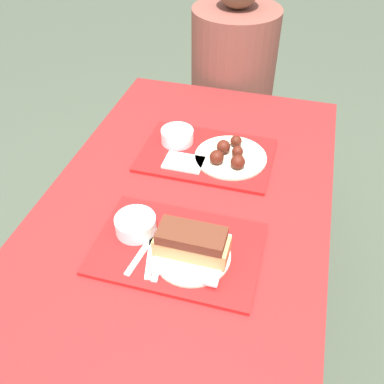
{
  "coord_description": "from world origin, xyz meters",
  "views": [
    {
      "loc": [
        0.27,
        -0.87,
        1.63
      ],
      "look_at": [
        0.02,
        0.03,
        0.79
      ],
      "focal_mm": 40.0,
      "sensor_mm": 36.0,
      "label": 1
    }
  ],
  "objects_px": {
    "tray_far": "(206,155)",
    "bowl_coleslaw_near": "(136,224)",
    "wings_plate_far": "(230,155)",
    "person_seated_across": "(233,65)",
    "brisket_sandwich_plate": "(192,246)",
    "bowl_coleslaw_far": "(177,135)",
    "tray_near": "(178,248)"
  },
  "relations": [
    {
      "from": "bowl_coleslaw_near",
      "to": "person_seated_across",
      "type": "bearing_deg",
      "value": 87.28
    },
    {
      "from": "tray_near",
      "to": "bowl_coleslaw_near",
      "type": "distance_m",
      "value": 0.13
    },
    {
      "from": "tray_near",
      "to": "wings_plate_far",
      "type": "relative_size",
      "value": 1.83
    },
    {
      "from": "bowl_coleslaw_near",
      "to": "bowl_coleslaw_far",
      "type": "bearing_deg",
      "value": 92.01
    },
    {
      "from": "brisket_sandwich_plate",
      "to": "wings_plate_far",
      "type": "bearing_deg",
      "value": 88.72
    },
    {
      "from": "tray_far",
      "to": "bowl_coleslaw_far",
      "type": "xyz_separation_m",
      "value": [
        -0.11,
        0.04,
        0.03
      ]
    },
    {
      "from": "tray_near",
      "to": "brisket_sandwich_plate",
      "type": "height_order",
      "value": "brisket_sandwich_plate"
    },
    {
      "from": "tray_near",
      "to": "person_seated_across",
      "type": "xyz_separation_m",
      "value": [
        -0.07,
        1.11,
        0.0
      ]
    },
    {
      "from": "bowl_coleslaw_far",
      "to": "person_seated_across",
      "type": "height_order",
      "value": "person_seated_across"
    },
    {
      "from": "tray_near",
      "to": "person_seated_across",
      "type": "bearing_deg",
      "value": 93.83
    },
    {
      "from": "bowl_coleslaw_near",
      "to": "brisket_sandwich_plate",
      "type": "height_order",
      "value": "brisket_sandwich_plate"
    },
    {
      "from": "tray_far",
      "to": "wings_plate_far",
      "type": "bearing_deg",
      "value": -5.63
    },
    {
      "from": "tray_far",
      "to": "bowl_coleslaw_near",
      "type": "distance_m",
      "value": 0.41
    },
    {
      "from": "tray_near",
      "to": "person_seated_across",
      "type": "distance_m",
      "value": 1.12
    },
    {
      "from": "person_seated_across",
      "to": "tray_far",
      "type": "bearing_deg",
      "value": -86.05
    },
    {
      "from": "tray_near",
      "to": "tray_far",
      "type": "distance_m",
      "value": 0.42
    },
    {
      "from": "bowl_coleslaw_far",
      "to": "person_seated_across",
      "type": "xyz_separation_m",
      "value": [
        0.07,
        0.65,
        -0.03
      ]
    },
    {
      "from": "bowl_coleslaw_far",
      "to": "person_seated_across",
      "type": "distance_m",
      "value": 0.66
    },
    {
      "from": "tray_near",
      "to": "wings_plate_far",
      "type": "height_order",
      "value": "wings_plate_far"
    },
    {
      "from": "brisket_sandwich_plate",
      "to": "person_seated_across",
      "type": "relative_size",
      "value": 0.28
    },
    {
      "from": "brisket_sandwich_plate",
      "to": "bowl_coleslaw_far",
      "type": "xyz_separation_m",
      "value": [
        -0.19,
        0.48,
        -0.01
      ]
    },
    {
      "from": "tray_far",
      "to": "person_seated_across",
      "type": "xyz_separation_m",
      "value": [
        -0.05,
        0.69,
        0.0
      ]
    },
    {
      "from": "bowl_coleslaw_far",
      "to": "person_seated_across",
      "type": "bearing_deg",
      "value": 84.14
    },
    {
      "from": "bowl_coleslaw_near",
      "to": "wings_plate_far",
      "type": "xyz_separation_m",
      "value": [
        0.18,
        0.39,
        -0.01
      ]
    },
    {
      "from": "tray_near",
      "to": "tray_far",
      "type": "bearing_deg",
      "value": 93.62
    },
    {
      "from": "bowl_coleslaw_near",
      "to": "wings_plate_far",
      "type": "height_order",
      "value": "wings_plate_far"
    },
    {
      "from": "bowl_coleslaw_far",
      "to": "tray_near",
      "type": "bearing_deg",
      "value": -72.94
    },
    {
      "from": "bowl_coleslaw_near",
      "to": "wings_plate_far",
      "type": "relative_size",
      "value": 0.47
    },
    {
      "from": "bowl_coleslaw_near",
      "to": "person_seated_across",
      "type": "relative_size",
      "value": 0.15
    },
    {
      "from": "tray_far",
      "to": "bowl_coleslaw_near",
      "type": "xyz_separation_m",
      "value": [
        -0.1,
        -0.39,
        0.03
      ]
    },
    {
      "from": "tray_near",
      "to": "bowl_coleslaw_near",
      "type": "height_order",
      "value": "bowl_coleslaw_near"
    },
    {
      "from": "tray_far",
      "to": "person_seated_across",
      "type": "relative_size",
      "value": 0.6
    }
  ]
}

